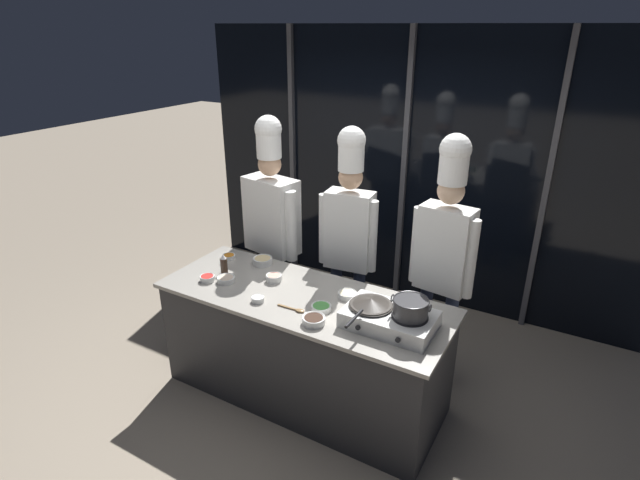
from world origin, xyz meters
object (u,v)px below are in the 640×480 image
object	(u,v)px
prep_bowl_shrimp	(274,277)
prep_bowl_chicken	(226,279)
serving_spoon_slotted	(296,310)
chef_head	(271,216)
stock_pot	(411,307)
prep_bowl_noodles	(347,294)
prep_bowl_soy_glaze	(314,320)
chef_sous	(349,224)
frying_pan	(371,302)
prep_bowl_bell_pepper	(207,278)
prep_bowl_scallions	(321,307)
prep_bowl_carrots	(229,256)
prep_bowl_ginger	(263,260)
chef_line	(445,243)
prep_bowl_rice	(258,299)
squeeze_bottle_soy	(224,264)
portable_stove	(389,319)

from	to	relation	value
prep_bowl_shrimp	prep_bowl_chicken	bearing A→B (deg)	-147.54
serving_spoon_slotted	chef_head	bearing A→B (deg)	132.89
prep_bowl_chicken	prep_bowl_shrimp	bearing A→B (deg)	32.46
stock_pot	serving_spoon_slotted	distance (m)	0.80
prep_bowl_noodles	chef_head	size ratio (longest dim) A/B	0.07
prep_bowl_soy_glaze	prep_bowl_shrimp	distance (m)	0.67
prep_bowl_chicken	chef_sous	size ratio (longest dim) A/B	0.07
frying_pan	prep_bowl_noodles	bearing A→B (deg)	142.85
stock_pot	prep_bowl_bell_pepper	distance (m)	1.60
prep_bowl_scallions	prep_bowl_carrots	world-z (taller)	prep_bowl_scallions
prep_bowl_noodles	prep_bowl_shrimp	bearing A→B (deg)	-174.38
frying_pan	prep_bowl_noodles	distance (m)	0.37
prep_bowl_ginger	stock_pot	bearing A→B (deg)	-13.70
prep_bowl_bell_pepper	prep_bowl_ginger	bearing A→B (deg)	66.36
prep_bowl_ginger	chef_line	size ratio (longest dim) A/B	0.08
prep_bowl_rice	prep_bowl_bell_pepper	bearing A→B (deg)	173.65
stock_pot	chef_line	bearing A→B (deg)	92.30
squeeze_bottle_soy	prep_bowl_chicken	distance (m)	0.17
stock_pot	chef_sous	xyz separation A→B (m)	(-0.83, 0.78, 0.12)
prep_bowl_shrimp	prep_bowl_rice	bearing A→B (deg)	-75.79
squeeze_bottle_soy	prep_bowl_carrots	xyz separation A→B (m)	(-0.14, 0.22, -0.06)
serving_spoon_slotted	chef_line	distance (m)	1.22
frying_pan	prep_bowl_shrimp	distance (m)	0.90
squeeze_bottle_soy	serving_spoon_slotted	xyz separation A→B (m)	(0.79, -0.20, -0.07)
prep_bowl_soy_glaze	prep_bowl_chicken	bearing A→B (deg)	169.47
frying_pan	prep_bowl_ginger	bearing A→B (deg)	162.96
prep_bowl_carrots	chef_head	xyz separation A→B (m)	(0.15, 0.42, 0.25)
prep_bowl_carrots	chef_line	size ratio (longest dim) A/B	0.05
prep_bowl_soy_glaze	prep_bowl_chicken	xyz separation A→B (m)	(-0.87, 0.16, -0.00)
portable_stove	prep_bowl_chicken	distance (m)	1.32
frying_pan	prep_bowl_shrimp	world-z (taller)	frying_pan
frying_pan	chef_line	world-z (taller)	chef_line
prep_bowl_soy_glaze	chef_line	distance (m)	1.17
prep_bowl_scallions	prep_bowl_ginger	size ratio (longest dim) A/B	0.89
chef_line	prep_bowl_noodles	bearing A→B (deg)	55.91
squeeze_bottle_soy	prep_bowl_bell_pepper	size ratio (longest dim) A/B	1.38
chef_line	chef_head	bearing A→B (deg)	10.40
stock_pot	squeeze_bottle_soy	xyz separation A→B (m)	(-1.56, 0.06, -0.11)
prep_bowl_rice	chef_sous	distance (m)	1.02
portable_stove	prep_bowl_scallions	size ratio (longest dim) A/B	4.09
chef_sous	serving_spoon_slotted	bearing A→B (deg)	87.62
frying_pan	chef_line	size ratio (longest dim) A/B	0.25
portable_stove	squeeze_bottle_soy	bearing A→B (deg)	177.52
frying_pan	prep_bowl_ginger	size ratio (longest dim) A/B	3.17
serving_spoon_slotted	prep_bowl_noodles	bearing A→B (deg)	56.52
prep_bowl_rice	chef_head	size ratio (longest dim) A/B	0.05
prep_bowl_noodles	chef_sous	xyz separation A→B (m)	(-0.29, 0.58, 0.29)
prep_bowl_ginger	chef_sous	size ratio (longest dim) A/B	0.08
prep_bowl_carrots	serving_spoon_slotted	xyz separation A→B (m)	(0.93, -0.42, -0.01)
portable_stove	serving_spoon_slotted	xyz separation A→B (m)	(-0.63, -0.14, -0.05)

